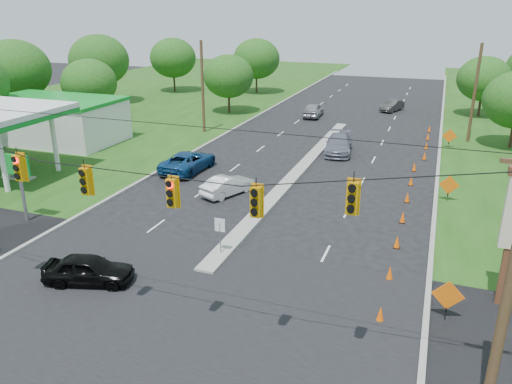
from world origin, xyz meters
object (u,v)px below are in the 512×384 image
at_px(black_sedan, 89,270).
at_px(blue_pickup, 188,161).
at_px(gas_station, 44,118).
at_px(white_sedan, 228,185).

xyz_separation_m(black_sedan, blue_pickup, (-3.54, 16.61, 0.08)).
distance_m(gas_station, white_sedan, 21.41).
distance_m(white_sedan, blue_pickup, 6.19).
bearing_deg(gas_station, white_sedan, -16.18).
bearing_deg(blue_pickup, gas_station, -5.58).
height_order(white_sedan, blue_pickup, blue_pickup).
bearing_deg(white_sedan, gas_station, 6.68).
xyz_separation_m(gas_station, white_sedan, (20.48, -5.94, -1.92)).
distance_m(gas_station, black_sedan, 26.86).
bearing_deg(blue_pickup, black_sedan, 104.43).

